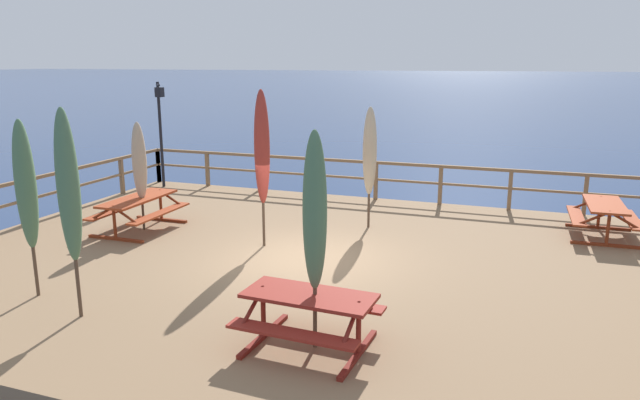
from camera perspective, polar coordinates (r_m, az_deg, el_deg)
The scene contains 14 objects.
ground_plane at distance 11.90m, azimuth -1.39°, elevation -9.15°, with size 600.00×600.00×0.00m, color navy.
wooden_deck at distance 11.76m, azimuth -1.40°, elevation -7.44°, with size 14.68×11.18×0.76m, color #846647.
railing_waterside_far at distance 16.47m, azimuth 5.46°, elevation 2.61°, with size 14.48×0.10×1.09m.
railing_side_left at distance 15.48m, azimuth -27.08°, elevation 0.49°, with size 0.10×10.98×1.09m.
picnic_table_mid_centre at distance 14.05m, azimuth -17.23°, elevation -0.57°, with size 1.42×2.09×0.78m.
picnic_table_back_left at distance 8.00m, azimuth -1.05°, elevation -10.52°, with size 1.82×1.48×0.78m.
picnic_table_mid_left at distance 14.31m, azimuth 25.90°, elevation -1.12°, with size 1.45×1.84×0.78m.
patio_umbrella_short_mid at distance 13.86m, azimuth -17.15°, elevation 3.55°, with size 0.32×0.32×2.49m.
patio_umbrella_tall_front at distance 7.57m, azimuth -0.51°, elevation -1.25°, with size 0.32×0.32×2.96m.
patio_umbrella_tall_back_right at distance 13.44m, azimuth 4.86°, elevation 4.69°, with size 0.32×0.32×2.81m.
patio_umbrella_tall_mid_right at distance 10.43m, azimuth -26.69°, elevation 1.23°, with size 0.32×0.32×2.93m.
patio_umbrella_tall_back_left at distance 9.23m, azimuth -23.27°, elevation 1.16°, with size 0.32×0.32×3.17m.
patio_umbrella_tall_mid_left at distance 12.01m, azimuth -5.66°, elevation 5.02°, with size 0.32×0.32×3.26m.
lamp_post_hooked at distance 18.39m, azimuth -15.27°, elevation 7.61°, with size 0.49×0.57×3.20m.
Camera 1 is at (4.01, -10.24, 4.54)m, focal length 32.93 mm.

